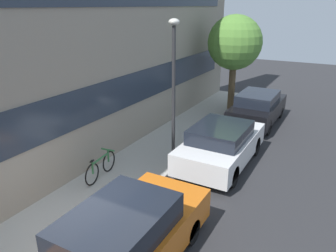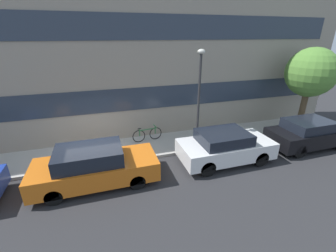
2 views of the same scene
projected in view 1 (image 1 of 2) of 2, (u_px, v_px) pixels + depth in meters
name	position (u px, v px, depth m)	size (l,w,h in m)	color
ground_plane	(86.00, 251.00, 6.93)	(56.00, 56.00, 0.00)	#2B2B2D
sidewalk_strip	(48.00, 232.00, 7.42)	(28.00, 2.25, 0.13)	#B2AFA8
parked_car_orange	(123.00, 242.00, 6.17)	(4.36, 1.74, 1.45)	#D16619
parked_car_white	(221.00, 144.00, 10.52)	(3.94, 1.80, 1.37)	silver
parked_car_black	(258.00, 108.00, 14.24)	(3.96, 1.68, 1.39)	black
bicycle	(101.00, 166.00, 9.52)	(1.51, 0.44, 0.74)	black
street_tree	(235.00, 43.00, 14.96)	(2.49, 2.49, 4.40)	brown
lamp_post	(174.00, 77.00, 9.84)	(0.32, 0.32, 4.42)	#2D2D30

